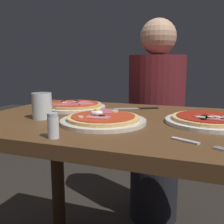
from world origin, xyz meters
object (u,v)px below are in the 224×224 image
pizza_across_left (210,120)px  fork (195,143)px  pizza_foreground (103,119)px  knife (139,108)px  water_glass_near (42,108)px  dining_table (122,155)px  salt_shaker (53,126)px  pizza_across_right (75,106)px  diner_person (155,128)px

pizza_across_left → fork: pizza_across_left is taller
pizza_foreground → knife: 0.31m
pizza_across_left → water_glass_near: (-0.56, -0.12, 0.03)m
dining_table → water_glass_near: water_glass_near is taller
pizza_foreground → knife: (0.04, 0.30, -0.01)m
fork → salt_shaker: (-0.35, -0.07, 0.03)m
pizza_foreground → pizza_across_right: (-0.22, 0.22, -0.00)m
pizza_foreground → knife: size_ratio=1.57×
dining_table → pizza_across_right: (-0.26, 0.13, 0.15)m
dining_table → salt_shaker: salt_shaker is taller
dining_table → fork: size_ratio=7.01×
diner_person → pizza_foreground: bearing=86.5°
pizza_across_left → fork: size_ratio=1.92×
fork → pizza_across_left: bearing=82.8°
dining_table → pizza_foreground: (-0.04, -0.09, 0.15)m
dining_table → fork: fork is taller
dining_table → salt_shaker: size_ratio=15.57×
pizza_foreground → diner_person: size_ratio=0.24×
water_glass_near → knife: 0.42m
pizza_foreground → knife: bearing=81.6°
pizza_across_left → water_glass_near: water_glass_near is taller
pizza_across_right → knife: 0.28m
pizza_across_left → diner_person: size_ratio=0.24×
water_glass_near → pizza_foreground: bearing=1.9°
pizza_across_left → fork: 0.25m
dining_table → water_glass_near: bearing=-160.2°
pizza_foreground → salt_shaker: bearing=-104.5°
pizza_across_right → dining_table: bearing=-26.9°
knife → pizza_foreground: bearing=-98.4°
pizza_foreground → salt_shaker: 0.22m
pizza_across_right → water_glass_near: water_glass_near is taller
pizza_across_right → salt_shaker: (0.17, -0.43, 0.02)m
pizza_foreground → pizza_across_left: (0.33, 0.11, -0.00)m
knife → salt_shaker: bearing=-100.9°
water_glass_near → salt_shaker: size_ratio=1.37×
salt_shaker → dining_table: bearing=73.0°
fork → dining_table: bearing=139.1°
pizza_across_left → salt_shaker: bearing=-139.9°
pizza_across_left → water_glass_near: size_ratio=3.11×
fork → salt_shaker: size_ratio=2.22×
pizza_foreground → diner_person: 0.74m
water_glass_near → pizza_across_left: bearing=12.1°
water_glass_near → diner_person: (0.27, 0.72, -0.22)m
pizza_across_right → water_glass_near: (-0.01, -0.23, 0.03)m
pizza_across_right → fork: size_ratio=1.78×
pizza_across_right → pizza_across_left: bearing=-11.0°
fork → salt_shaker: salt_shaker is taller
diner_person → pizza_across_left: bearing=115.7°
pizza_across_left → pizza_foreground: bearing=-161.2°
pizza_foreground → fork: (0.30, -0.14, -0.01)m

